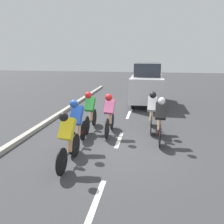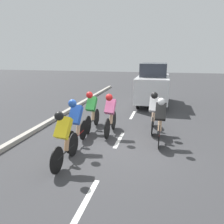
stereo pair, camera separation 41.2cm
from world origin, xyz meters
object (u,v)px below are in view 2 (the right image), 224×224
(cyclist_black, at_px, (160,120))
(cyclist_pink, at_px, (110,113))
(cyclist_yellow, at_px, (64,136))
(cyclist_green, at_px, (92,109))
(cyclist_blue, at_px, (76,121))
(support_car, at_px, (153,84))
(cyclist_white, at_px, (154,110))

(cyclist_black, bearing_deg, cyclist_pink, -12.27)
(cyclist_yellow, distance_m, cyclist_black, 3.08)
(cyclist_green, bearing_deg, cyclist_pink, 158.60)
(cyclist_blue, bearing_deg, cyclist_green, -88.89)
(cyclist_yellow, bearing_deg, cyclist_pink, -104.01)
(cyclist_black, relative_size, support_car, 0.43)
(cyclist_green, bearing_deg, cyclist_black, 164.76)
(cyclist_white, bearing_deg, support_car, -86.53)
(cyclist_pink, height_order, cyclist_green, cyclist_pink)
(cyclist_green, bearing_deg, cyclist_yellow, 93.86)
(cyclist_yellow, xyz_separation_m, cyclist_black, (-2.31, -2.04, 0.00))
(cyclist_white, height_order, cyclist_yellow, cyclist_white)
(cyclist_pink, bearing_deg, cyclist_blue, 59.24)
(cyclist_pink, relative_size, cyclist_yellow, 1.03)
(cyclist_white, relative_size, cyclist_yellow, 1.01)
(cyclist_green, xyz_separation_m, support_car, (-1.95, -5.05, 0.34))
(cyclist_pink, bearing_deg, cyclist_black, 167.73)
(cyclist_white, distance_m, cyclist_yellow, 3.72)
(cyclist_blue, bearing_deg, cyclist_white, -138.36)
(cyclist_yellow, bearing_deg, cyclist_white, -123.44)
(cyclist_pink, xyz_separation_m, support_car, (-1.16, -5.36, 0.35))
(cyclist_pink, distance_m, support_car, 5.50)
(cyclist_white, relative_size, cyclist_blue, 0.97)
(cyclist_white, xyz_separation_m, cyclist_blue, (2.20, 1.96, 0.02))
(cyclist_white, bearing_deg, cyclist_blue, 41.64)
(cyclist_white, height_order, cyclist_green, cyclist_white)
(cyclist_blue, relative_size, cyclist_pink, 1.01)
(cyclist_green, relative_size, support_car, 0.44)
(support_car, bearing_deg, cyclist_green, 68.91)
(support_car, bearing_deg, cyclist_yellow, 77.21)
(cyclist_black, bearing_deg, cyclist_green, -15.24)
(cyclist_white, distance_m, cyclist_black, 1.09)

